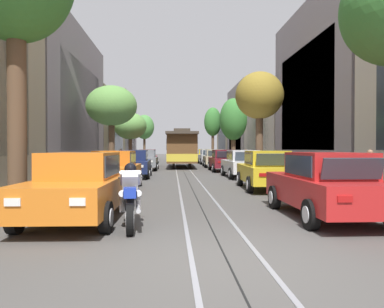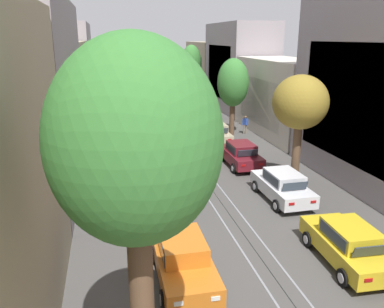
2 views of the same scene
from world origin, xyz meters
name	(u,v)px [view 1 (image 1 of 2)]	position (x,y,z in m)	size (l,w,h in m)	color
ground_plane	(182,169)	(0.00, 24.91, 0.00)	(160.00, 160.00, 0.00)	#4C4947
trolley_track_rails	(181,166)	(0.00, 29.13, 0.00)	(1.14, 70.27, 0.01)	gray
building_facade_left	(75,115)	(-9.62, 28.32, 4.70)	(5.20, 61.97, 10.25)	tan
building_facade_right	(285,116)	(9.63, 28.06, 4.65)	(5.30, 61.97, 10.74)	beige
parked_car_orange_near_left	(80,186)	(-2.98, 3.21, 0.80)	(2.06, 4.39, 1.58)	orange
parked_car_orange_second_left	(114,170)	(-3.18, 9.61, 0.80)	(2.02, 4.37, 1.58)	orange
parked_car_navy_mid_left	(134,164)	(-3.05, 15.88, 0.80)	(2.05, 4.38, 1.58)	#19234C
parked_car_grey_fourth_left	(145,160)	(-2.91, 22.98, 0.80)	(2.00, 4.36, 1.58)	slate
parked_car_maroon_fifth_left	(148,158)	(-3.16, 29.18, 0.80)	(2.12, 4.41, 1.58)	maroon
parked_car_red_near_right	(326,185)	(2.90, 3.20, 0.80)	(2.00, 4.36, 1.58)	red
parked_car_yellow_second_right	(266,170)	(3.02, 9.33, 0.80)	(2.13, 4.42, 1.58)	gold
parked_car_white_mid_right	(242,164)	(3.18, 15.35, 0.80)	(2.05, 4.38, 1.58)	silver
parked_car_maroon_fourth_right	(224,160)	(2.93, 21.18, 0.80)	(2.02, 4.37, 1.58)	maroon
parked_car_beige_fifth_right	(214,158)	(2.94, 27.27, 0.80)	(2.07, 4.39, 1.58)	#C1B28E
parked_car_silver_sixth_right	(208,157)	(2.98, 33.62, 0.80)	(2.07, 4.39, 1.58)	#B7B7BC
parked_car_yellow_far_right	(204,155)	(3.15, 39.68, 0.80)	(2.03, 4.38, 1.58)	gold
street_tree_kerb_left_second	(111,107)	(-4.85, 19.10, 4.45)	(3.36, 3.16, 5.84)	brown
street_tree_kerb_left_mid	(130,126)	(-4.98, 31.00, 3.86)	(3.23, 3.55, 5.21)	brown
street_tree_kerb_left_fourth	(144,127)	(-4.72, 45.89, 4.62)	(2.72, 2.82, 6.35)	brown
street_tree_kerb_right_second	(259,97)	(4.47, 16.60, 4.81)	(2.91, 2.99, 6.34)	brown
street_tree_kerb_right_mid	(233,120)	(5.06, 29.66, 4.43)	(2.65, 2.88, 6.51)	brown
street_tree_kerb_right_fourth	(213,122)	(4.75, 44.86, 5.26)	(2.39, 2.15, 7.32)	brown
cable_car_trolley	(182,149)	(0.00, 26.60, 1.66)	(2.71, 9.16, 3.28)	brown
motorcycle_with_rider	(131,197)	(-1.70, 2.32, 0.65)	(0.62, 1.99, 1.37)	black
pedestrian_on_left_pavement	(246,156)	(6.27, 29.57, 0.91)	(0.55, 0.42, 1.62)	slate
pedestrian_on_right_pavement	(370,169)	(6.53, 7.77, 0.92)	(0.55, 0.29, 1.64)	slate
pedestrian_crossing_far	(121,156)	(-5.93, 31.13, 0.94)	(0.55, 0.42, 1.66)	slate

